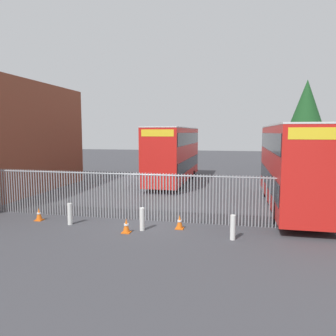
{
  "coord_description": "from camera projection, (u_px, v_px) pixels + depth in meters",
  "views": [
    {
      "loc": [
        3.94,
        -14.04,
        4.04
      ],
      "look_at": [
        0.0,
        4.0,
        2.0
      ],
      "focal_mm": 34.59,
      "sensor_mm": 36.0,
      "label": 1
    }
  ],
  "objects": [
    {
      "name": "ground_plane",
      "position": [
        180.0,
        190.0,
        22.68
      ],
      "size": [
        100.0,
        100.0,
        0.0
      ],
      "primitive_type": "plane",
      "color": "#3D3D42"
    },
    {
      "name": "palisade_fence",
      "position": [
        125.0,
        194.0,
        15.03
      ],
      "size": [
        13.87,
        0.14,
        2.35
      ],
      "color": "gray",
      "rests_on": "ground"
    },
    {
      "name": "double_decker_bus_near_gate",
      "position": [
        293.0,
        163.0,
        17.13
      ],
      "size": [
        2.54,
        10.81,
        4.42
      ],
      "color": "red",
      "rests_on": "ground"
    },
    {
      "name": "double_decker_bus_behind_fence_left",
      "position": [
        174.0,
        153.0,
        25.91
      ],
      "size": [
        2.54,
        10.81,
        4.42
      ],
      "color": "red",
      "rests_on": "ground"
    },
    {
      "name": "bollard_near_left",
      "position": [
        70.0,
        214.0,
        14.2
      ],
      "size": [
        0.2,
        0.2,
        0.95
      ],
      "primitive_type": "cylinder",
      "color": "silver",
      "rests_on": "ground"
    },
    {
      "name": "bollard_center_front",
      "position": [
        142.0,
        219.0,
        13.34
      ],
      "size": [
        0.2,
        0.2,
        0.95
      ],
      "primitive_type": "cylinder",
      "color": "silver",
      "rests_on": "ground"
    },
    {
      "name": "bollard_near_right",
      "position": [
        233.0,
        227.0,
        12.18
      ],
      "size": [
        0.2,
        0.2,
        0.95
      ],
      "primitive_type": "cylinder",
      "color": "silver",
      "rests_on": "ground"
    },
    {
      "name": "traffic_cone_by_gate",
      "position": [
        126.0,
        226.0,
        13.04
      ],
      "size": [
        0.34,
        0.34,
        0.59
      ],
      "color": "orange",
      "rests_on": "ground"
    },
    {
      "name": "traffic_cone_mid_forecourt",
      "position": [
        39.0,
        214.0,
        14.87
      ],
      "size": [
        0.34,
        0.34,
        0.59
      ],
      "color": "orange",
      "rests_on": "ground"
    },
    {
      "name": "traffic_cone_near_kerb",
      "position": [
        180.0,
        222.0,
        13.58
      ],
      "size": [
        0.34,
        0.34,
        0.59
      ],
      "color": "orange",
      "rests_on": "ground"
    },
    {
      "name": "tree_tall_back",
      "position": [
        306.0,
        112.0,
        33.68
      ],
      "size": [
        4.57,
        4.57,
        9.47
      ],
      "color": "#4C3823",
      "rests_on": "ground"
    }
  ]
}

